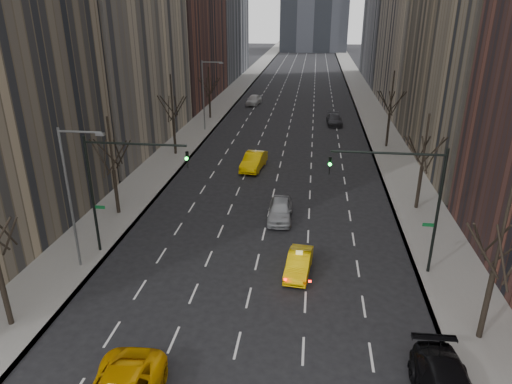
% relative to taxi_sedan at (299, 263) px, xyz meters
% --- Properties ---
extents(sidewalk_left, '(4.50, 320.00, 0.15)m').
position_rel_taxi_sedan_xyz_m(sidewalk_left, '(-14.99, 58.97, -0.59)').
color(sidewalk_left, slate).
rests_on(sidewalk_left, ground).
extents(sidewalk_right, '(4.50, 320.00, 0.15)m').
position_rel_taxi_sedan_xyz_m(sidewalk_right, '(9.51, 58.97, -0.59)').
color(sidewalk_right, slate).
rests_on(sidewalk_right, ground).
extents(tree_lw_b, '(3.36, 3.50, 7.82)m').
position_rel_taxi_sedan_xyz_m(tree_lw_b, '(-14.74, 6.97, 3.05)').
color(tree_lw_b, black).
rests_on(tree_lw_b, ground).
extents(tree_lw_c, '(3.36, 3.50, 8.74)m').
position_rel_taxi_sedan_xyz_m(tree_lw_c, '(-14.74, 22.97, 3.37)').
color(tree_lw_c, black).
rests_on(tree_lw_c, ground).
extents(tree_lw_d, '(3.36, 3.50, 7.36)m').
position_rel_taxi_sedan_xyz_m(tree_lw_d, '(-14.74, 40.97, 2.90)').
color(tree_lw_d, black).
rests_on(tree_lw_d, ground).
extents(tree_rw_a, '(3.36, 3.50, 8.28)m').
position_rel_taxi_sedan_xyz_m(tree_rw_a, '(9.26, -5.03, 3.21)').
color(tree_rw_a, black).
rests_on(tree_rw_a, ground).
extents(tree_rw_b, '(3.36, 3.50, 7.82)m').
position_rel_taxi_sedan_xyz_m(tree_rw_b, '(9.26, 10.97, 3.05)').
color(tree_rw_b, black).
rests_on(tree_rw_b, ground).
extents(tree_rw_c, '(3.36, 3.50, 8.74)m').
position_rel_taxi_sedan_xyz_m(tree_rw_c, '(9.26, 28.97, 3.37)').
color(tree_rw_c, black).
rests_on(tree_rw_c, ground).
extents(traffic_mast_left, '(6.69, 0.39, 8.00)m').
position_rel_taxi_sedan_xyz_m(traffic_mast_left, '(-11.85, 0.96, 4.82)').
color(traffic_mast_left, black).
rests_on(traffic_mast_left, ground).
extents(traffic_mast_right, '(6.69, 0.39, 8.00)m').
position_rel_taxi_sedan_xyz_m(traffic_mast_right, '(6.36, 0.96, 4.82)').
color(traffic_mast_right, black).
rests_on(traffic_mast_right, ground).
extents(streetlight_near, '(2.83, 0.22, 9.00)m').
position_rel_taxi_sedan_xyz_m(streetlight_near, '(-13.58, -1.03, 4.95)').
color(streetlight_near, slate).
rests_on(streetlight_near, ground).
extents(streetlight_far, '(2.83, 0.22, 9.00)m').
position_rel_taxi_sedan_xyz_m(streetlight_far, '(-13.58, 33.97, 4.95)').
color(streetlight_far, slate).
rests_on(streetlight_far, ground).
extents(taxi_sedan, '(1.79, 4.15, 1.33)m').
position_rel_taxi_sedan_xyz_m(taxi_sedan, '(0.00, 0.00, 0.00)').
color(taxi_sedan, yellow).
rests_on(taxi_sedan, ground).
extents(silver_sedan_ahead, '(1.96, 4.64, 1.57)m').
position_rel_taxi_sedan_xyz_m(silver_sedan_ahead, '(-1.76, 7.65, 0.12)').
color(silver_sedan_ahead, '#9A9CA1').
rests_on(silver_sedan_ahead, ground).
extents(far_taxi, '(2.40, 5.33, 1.70)m').
position_rel_taxi_sedan_xyz_m(far_taxi, '(-5.35, 19.25, 0.19)').
color(far_taxi, '#FFC805').
rests_on(far_taxi, ground).
extents(far_suv_grey, '(2.25, 5.00, 1.42)m').
position_rel_taxi_sedan_xyz_m(far_suv_grey, '(3.46, 39.50, 0.05)').
color(far_suv_grey, '#2B2B30').
rests_on(far_suv_grey, ground).
extents(far_car_white, '(2.51, 5.06, 1.66)m').
position_rel_taxi_sedan_xyz_m(far_car_white, '(-9.66, 52.03, 0.16)').
color(far_car_white, silver).
rests_on(far_car_white, ground).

